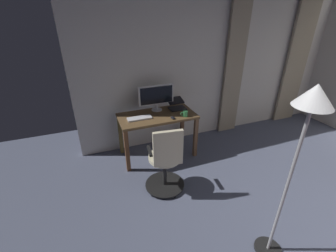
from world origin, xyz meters
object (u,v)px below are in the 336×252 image
object	(u,v)px
computer_keyboard	(140,118)
computer_mouse	(173,118)
desk	(157,121)
computer_monitor	(156,96)
floor_lamp	(306,126)
office_chair	(166,163)
laptop	(177,105)
mug_coffee	(185,114)

from	to	relation	value
computer_keyboard	computer_mouse	bearing A→B (deg)	159.26
desk	computer_keyboard	xyz separation A→B (m)	(0.30, 0.04, 0.13)
computer_keyboard	computer_monitor	bearing A→B (deg)	-146.55
desk	computer_mouse	xyz separation A→B (m)	(-0.18, 0.23, 0.13)
computer_keyboard	floor_lamp	xyz separation A→B (m)	(-0.81, 2.10, 0.72)
office_chair	computer_keyboard	distance (m)	0.91
office_chair	laptop	world-z (taller)	office_chair
computer_monitor	laptop	world-z (taller)	computer_monitor
laptop	mug_coffee	distance (m)	0.37
computer_mouse	floor_lamp	bearing A→B (deg)	99.62
mug_coffee	computer_mouse	bearing A→B (deg)	3.24
floor_lamp	computer_mouse	bearing A→B (deg)	-80.38
computer_monitor	computer_keyboard	size ratio (longest dim) A/B	1.57
computer_keyboard	desk	bearing A→B (deg)	-171.61
desk	mug_coffee	xyz separation A→B (m)	(-0.40, 0.22, 0.16)
laptop	floor_lamp	bearing A→B (deg)	92.05
floor_lamp	mug_coffee	bearing A→B (deg)	-86.72
computer_monitor	floor_lamp	distance (m)	2.43
laptop	floor_lamp	distance (m)	2.40
computer_monitor	floor_lamp	size ratio (longest dim) A/B	0.33
computer_monitor	computer_keyboard	distance (m)	0.50
office_chair	computer_keyboard	bearing A→B (deg)	105.28
office_chair	desk	bearing A→B (deg)	85.62
computer_keyboard	computer_mouse	size ratio (longest dim) A/B	3.83
laptop	computer_mouse	distance (m)	0.44
laptop	desk	bearing A→B (deg)	19.37
office_chair	computer_monitor	bearing A→B (deg)	84.64
floor_lamp	computer_monitor	bearing A→B (deg)	-79.16
laptop	office_chair	bearing A→B (deg)	59.82
desk	computer_mouse	world-z (taller)	computer_mouse
computer_mouse	floor_lamp	world-z (taller)	floor_lamp
computer_keyboard	computer_mouse	distance (m)	0.52
desk	laptop	size ratio (longest dim) A/B	3.99
computer_keyboard	floor_lamp	distance (m)	2.37
desk	mug_coffee	world-z (taller)	mug_coffee
computer_mouse	computer_monitor	bearing A→B (deg)	-73.81
mug_coffee	floor_lamp	world-z (taller)	floor_lamp
office_chair	floor_lamp	world-z (taller)	floor_lamp
office_chair	computer_keyboard	world-z (taller)	office_chair
computer_keyboard	computer_mouse	xyz separation A→B (m)	(-0.49, 0.18, 0.01)
floor_lamp	office_chair	bearing A→B (deg)	-60.94
computer_monitor	mug_coffee	world-z (taller)	computer_monitor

